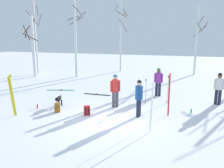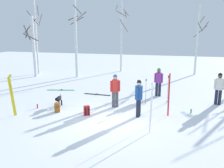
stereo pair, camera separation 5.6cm
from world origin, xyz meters
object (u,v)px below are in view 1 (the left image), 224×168
at_px(water_bottle_0, 191,111).
at_px(birch_tree_0, 36,33).
at_px(person_2, 115,89).
at_px(birch_tree_1, 33,45).
at_px(person_0, 219,87).
at_px(person_1, 158,80).
at_px(birch_tree_2, 75,35).
at_px(ski_pair_planted_1, 152,108).
at_px(ski_pair_planted_2, 12,96).
at_px(ski_pair_lying_1, 61,90).
at_px(ski_pair_planted_0, 169,95).
at_px(birch_tree_3, 121,35).
at_px(ski_poles_0, 168,89).
at_px(backpack_1, 57,108).
at_px(person_3, 139,96).
at_px(ski_poles_1, 146,91).
at_px(backpack_0, 87,111).
at_px(birch_tree_4, 197,40).
at_px(ski_pair_lying_0, 97,94).
at_px(dog, 59,99).
at_px(water_bottle_1, 37,106).

bearing_deg(water_bottle_0, birch_tree_0, 149.93).
bearing_deg(person_2, birch_tree_1, 144.68).
relative_size(person_0, person_1, 1.00).
xyz_separation_m(water_bottle_0, birch_tree_2, (-9.03, 7.07, 3.46)).
xyz_separation_m(person_0, ski_pair_planted_1, (-3.06, -4.50, -0.00)).
bearing_deg(ski_pair_planted_2, ski_pair_lying_1, 92.39).
height_order(birch_tree_0, birch_tree_2, birch_tree_0).
relative_size(ski_pair_planted_0, birch_tree_3, 0.29).
height_order(ski_pair_planted_0, ski_poles_0, ski_pair_planted_0).
xyz_separation_m(ski_pair_planted_2, backpack_1, (1.68, 1.02, -0.75)).
relative_size(person_3, ski_poles_1, 1.26).
relative_size(ski_pair_planted_0, birch_tree_1, 0.39).
bearing_deg(ski_pair_lying_1, birch_tree_1, 139.43).
bearing_deg(backpack_0, person_3, 10.84).
xyz_separation_m(ski_poles_1, birch_tree_1, (-10.34, 5.33, 1.97)).
height_order(person_3, backpack_0, person_3).
bearing_deg(ski_poles_1, ski_pair_planted_1, -79.48).
height_order(person_2, birch_tree_3, birch_tree_3).
bearing_deg(backpack_0, birch_tree_4, 66.03).
relative_size(ski_pair_lying_0, birch_tree_1, 0.34).
xyz_separation_m(backpack_0, birch_tree_1, (-7.93, 7.81, 2.49)).
xyz_separation_m(ski_poles_0, birch_tree_0, (-12.00, 6.24, 2.93)).
relative_size(ski_pair_lying_0, ski_poles_0, 1.13).
height_order(dog, ski_pair_planted_1, ski_pair_planted_1).
distance_m(person_2, backpack_1, 3.01).
xyz_separation_m(dog, backpack_0, (1.87, -0.78, -0.17)).
bearing_deg(ski_poles_1, ski_pair_planted_2, -148.28).
distance_m(ski_pair_planted_2, backpack_1, 2.11).
height_order(ski_pair_planted_1, ski_poles_1, ski_pair_planted_1).
relative_size(ski_pair_lying_0, water_bottle_1, 7.71).
distance_m(backpack_1, birch_tree_0, 12.02).
relative_size(person_2, birch_tree_4, 0.28).
distance_m(person_2, ski_pair_lying_0, 2.83).
bearing_deg(birch_tree_2, birch_tree_4, 21.63).
xyz_separation_m(person_1, ski_pair_planted_1, (0.15, -5.35, -0.00)).
bearing_deg(person_1, ski_poles_1, -106.51).
xyz_separation_m(ski_pair_planted_1, ski_pair_planted_2, (-6.30, 0.11, -0.01)).
xyz_separation_m(person_2, ski_poles_1, (1.43, 0.98, -0.25)).
bearing_deg(ski_pair_planted_2, person_1, 40.42).
relative_size(ski_pair_planted_0, birch_tree_2, 0.29).
xyz_separation_m(ski_pair_planted_2, birch_tree_3, (1.87, 13.56, 2.60)).
distance_m(person_2, backpack_0, 1.94).
height_order(ski_pair_planted_0, birch_tree_3, birch_tree_3).
bearing_deg(water_bottle_1, birch_tree_1, 124.23).
xyz_separation_m(ski_pair_lying_1, backpack_0, (3.43, -3.95, 0.20)).
bearing_deg(water_bottle_0, ski_pair_planted_1, -121.38).
distance_m(person_2, ski_pair_planted_2, 4.88).
height_order(ski_poles_0, backpack_0, ski_poles_0).
relative_size(dog, ski_poles_1, 0.65).
relative_size(person_1, ski_pair_planted_2, 0.88).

